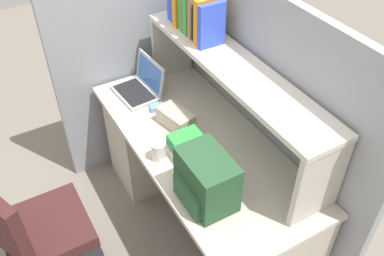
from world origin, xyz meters
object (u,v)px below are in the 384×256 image
object	(u,v)px
tissue_box	(176,118)
office_chair	(41,242)
backpack	(206,180)
paper_cup	(159,151)
laptop	(141,86)
computer_mouse	(159,107)

from	to	relation	value
tissue_box	office_chair	size ratio (longest dim) A/B	0.24
office_chair	backpack	bearing A→B (deg)	-140.27
paper_cup	office_chair	xyz separation A→B (m)	(-0.06, -0.71, -0.39)
backpack	office_chair	world-z (taller)	backpack
backpack	paper_cup	world-z (taller)	backpack
backpack	tissue_box	world-z (taller)	backpack
laptop	computer_mouse	bearing A→B (deg)	4.81
laptop	tissue_box	xyz separation A→B (m)	(0.40, 0.04, -0.00)
laptop	paper_cup	distance (m)	0.63
computer_mouse	paper_cup	bearing A→B (deg)	-7.56
backpack	office_chair	size ratio (longest dim) A/B	0.32
laptop	office_chair	world-z (taller)	laptop
backpack	tissue_box	distance (m)	0.59
backpack	computer_mouse	xyz separation A→B (m)	(-0.75, 0.12, -0.12)
paper_cup	tissue_box	bearing A→B (deg)	133.57
paper_cup	computer_mouse	bearing A→B (deg)	153.66
office_chair	paper_cup	bearing A→B (deg)	-116.63
laptop	computer_mouse	world-z (taller)	laptop
tissue_box	office_chair	bearing A→B (deg)	-94.24
computer_mouse	tissue_box	world-z (taller)	tissue_box
computer_mouse	paper_cup	world-z (taller)	paper_cup
tissue_box	backpack	bearing A→B (deg)	-26.92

